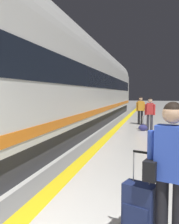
{
  "coord_description": "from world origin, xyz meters",
  "views": [
    {
      "loc": [
        1.11,
        -1.69,
        1.83
      ],
      "look_at": [
        -0.59,
        4.66,
        1.32
      ],
      "focal_mm": 37.75,
      "sensor_mm": 36.0,
      "label": 1
    }
  ],
  "objects_px": {
    "rolling_suitcase_foreground": "(139,211)",
    "passenger_near": "(140,108)",
    "high_speed_train": "(55,77)",
    "duffel_bag_mid": "(143,128)",
    "traveller_foreground": "(170,167)",
    "suitcase_near": "(146,120)",
    "passenger_mid": "(150,112)"
  },
  "relations": [
    {
      "from": "rolling_suitcase_foreground",
      "to": "suitcase_near",
      "type": "relative_size",
      "value": 1.21
    },
    {
      "from": "high_speed_train",
      "to": "passenger_near",
      "type": "distance_m",
      "value": 6.2
    },
    {
      "from": "high_speed_train",
      "to": "rolling_suitcase_foreground",
      "type": "bearing_deg",
      "value": -59.09
    },
    {
      "from": "rolling_suitcase_foreground",
      "to": "high_speed_train",
      "type": "bearing_deg",
      "value": 120.91
    },
    {
      "from": "high_speed_train",
      "to": "passenger_mid",
      "type": "xyz_separation_m",
      "value": [
        3.82,
        2.73,
        -1.57
      ]
    },
    {
      "from": "traveller_foreground",
      "to": "passenger_near",
      "type": "height_order",
      "value": "traveller_foreground"
    },
    {
      "from": "high_speed_train",
      "to": "passenger_near",
      "type": "bearing_deg",
      "value": 57.21
    },
    {
      "from": "rolling_suitcase_foreground",
      "to": "passenger_mid",
      "type": "height_order",
      "value": "passenger_mid"
    },
    {
      "from": "rolling_suitcase_foreground",
      "to": "duffel_bag_mid",
      "type": "bearing_deg",
      "value": 91.9
    },
    {
      "from": "rolling_suitcase_foreground",
      "to": "passenger_near",
      "type": "xyz_separation_m",
      "value": [
        -0.55,
        11.38,
        0.56
      ]
    },
    {
      "from": "passenger_near",
      "to": "passenger_mid",
      "type": "xyz_separation_m",
      "value": [
        0.57,
        -2.32,
        -0.02
      ]
    },
    {
      "from": "traveller_foreground",
      "to": "rolling_suitcase_foreground",
      "type": "height_order",
      "value": "traveller_foreground"
    },
    {
      "from": "suitcase_near",
      "to": "passenger_mid",
      "type": "xyz_separation_m",
      "value": [
        0.25,
        -2.07,
        0.64
      ]
    },
    {
      "from": "traveller_foreground",
      "to": "duffel_bag_mid",
      "type": "relative_size",
      "value": 3.97
    },
    {
      "from": "rolling_suitcase_foreground",
      "to": "passenger_near",
      "type": "bearing_deg",
      "value": 92.75
    },
    {
      "from": "passenger_mid",
      "to": "duffel_bag_mid",
      "type": "height_order",
      "value": "passenger_mid"
    },
    {
      "from": "high_speed_train",
      "to": "passenger_mid",
      "type": "height_order",
      "value": "high_speed_train"
    },
    {
      "from": "rolling_suitcase_foreground",
      "to": "suitcase_near",
      "type": "height_order",
      "value": "rolling_suitcase_foreground"
    },
    {
      "from": "high_speed_train",
      "to": "traveller_foreground",
      "type": "relative_size",
      "value": 19.61
    },
    {
      "from": "traveller_foreground",
      "to": "passenger_mid",
      "type": "xyz_separation_m",
      "value": [
        -0.31,
        9.19,
        -0.07
      ]
    },
    {
      "from": "high_speed_train",
      "to": "suitcase_near",
      "type": "distance_m",
      "value": 6.37
    },
    {
      "from": "traveller_foreground",
      "to": "passenger_mid",
      "type": "bearing_deg",
      "value": 91.95
    },
    {
      "from": "high_speed_train",
      "to": "suitcase_near",
      "type": "relative_size",
      "value": 36.48
    },
    {
      "from": "traveller_foreground",
      "to": "suitcase_near",
      "type": "xyz_separation_m",
      "value": [
        -0.56,
        11.26,
        -0.71
      ]
    },
    {
      "from": "high_speed_train",
      "to": "suitcase_near",
      "type": "height_order",
      "value": "high_speed_train"
    },
    {
      "from": "traveller_foreground",
      "to": "passenger_near",
      "type": "distance_m",
      "value": 11.54
    },
    {
      "from": "traveller_foreground",
      "to": "suitcase_near",
      "type": "bearing_deg",
      "value": 92.86
    },
    {
      "from": "traveller_foreground",
      "to": "rolling_suitcase_foreground",
      "type": "relative_size",
      "value": 1.54
    },
    {
      "from": "traveller_foreground",
      "to": "passenger_mid",
      "type": "distance_m",
      "value": 9.19
    },
    {
      "from": "suitcase_near",
      "to": "duffel_bag_mid",
      "type": "bearing_deg",
      "value": -91.82
    },
    {
      "from": "rolling_suitcase_foreground",
      "to": "passenger_mid",
      "type": "xyz_separation_m",
      "value": [
        0.02,
        9.07,
        0.54
      ]
    },
    {
      "from": "high_speed_train",
      "to": "duffel_bag_mid",
      "type": "relative_size",
      "value": 77.76
    }
  ]
}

